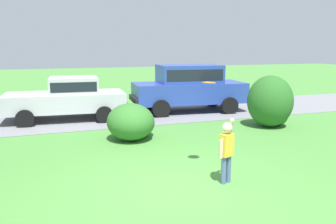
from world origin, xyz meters
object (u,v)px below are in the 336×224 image
parked_suv (189,86)px  child_thrower (227,148)px  frisbee (209,83)px  parked_sedan (68,97)px

parked_suv → child_thrower: size_ratio=3.77×
parked_suv → frisbee: 7.03m
parked_suv → frisbee: size_ratio=17.10×
child_thrower → parked_suv: bearing=72.3°
parked_sedan → child_thrower: size_ratio=3.51×
parked_suv → parked_sedan: bearing=-179.6°
parked_suv → child_thrower: bearing=-107.7°
parked_sedan → child_thrower: (2.43, -7.36, -0.13)m
parked_suv → frisbee: bearing=-109.8°
parked_sedan → parked_suv: parked_suv is taller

